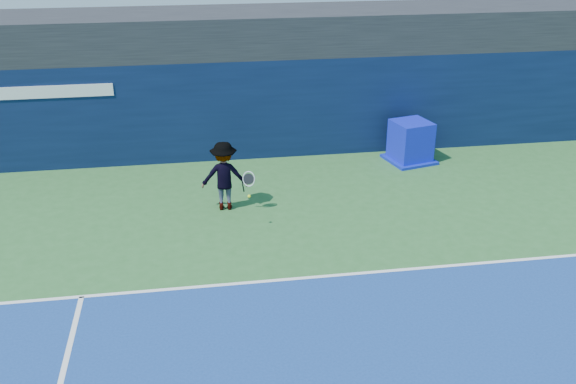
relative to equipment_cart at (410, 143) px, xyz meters
name	(u,v)px	position (x,y,z in m)	size (l,w,h in m)	color
ground	(365,370)	(-3.85, -9.11, -0.57)	(80.00, 80.00, 0.00)	#2D642D
baseline	(327,276)	(-3.85, -6.11, -0.56)	(24.00, 0.10, 0.01)	white
stadium_band	(272,30)	(-3.85, 2.39, 3.03)	(36.00, 3.00, 1.20)	black
back_wall_assembly	(277,106)	(-3.85, 1.39, 0.93)	(36.00, 1.03, 3.00)	#091636
equipment_cart	(410,143)	(0.00, 0.00, 0.00)	(1.56, 1.56, 1.24)	#0D16C0
tennis_player	(224,176)	(-5.74, -2.46, 0.33)	(1.36, 0.77, 1.79)	silver
tennis_ball	(249,196)	(-5.24, -3.71, 0.30)	(0.07, 0.07, 0.07)	#D3E719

